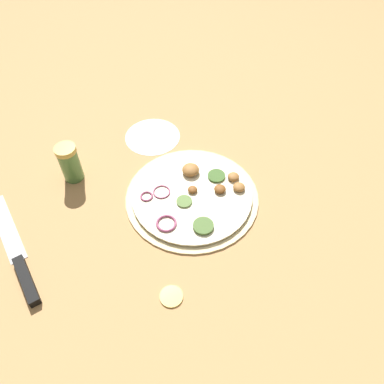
% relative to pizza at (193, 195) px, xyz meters
% --- Properties ---
extents(ground_plane, '(3.00, 3.00, 0.00)m').
position_rel_pizza_xyz_m(ground_plane, '(-0.00, -0.00, -0.01)').
color(ground_plane, tan).
extents(pizza, '(0.30, 0.30, 0.03)m').
position_rel_pizza_xyz_m(pizza, '(0.00, 0.00, 0.00)').
color(pizza, beige).
rests_on(pizza, ground_plane).
extents(knife, '(0.22, 0.24, 0.02)m').
position_rel_pizza_xyz_m(knife, '(-0.31, -0.22, -0.00)').
color(knife, silver).
rests_on(knife, ground_plane).
extents(spice_jar, '(0.05, 0.05, 0.09)m').
position_rel_pizza_xyz_m(spice_jar, '(-0.29, 0.02, 0.04)').
color(spice_jar, '#4C7F42').
rests_on(spice_jar, ground_plane).
extents(loose_cap, '(0.04, 0.04, 0.01)m').
position_rel_pizza_xyz_m(loose_cap, '(-0.01, -0.24, -0.00)').
color(loose_cap, gold).
rests_on(loose_cap, ground_plane).
extents(flour_patch, '(0.14, 0.14, 0.00)m').
position_rel_pizza_xyz_m(flour_patch, '(-0.14, 0.18, -0.01)').
color(flour_patch, white).
rests_on(flour_patch, ground_plane).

